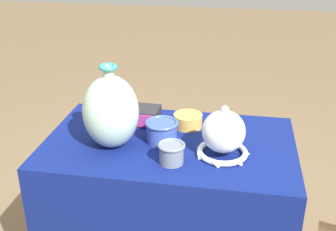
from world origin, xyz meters
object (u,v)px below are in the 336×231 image
at_px(pot_squat_ochre, 188,120).
at_px(mosaic_tile_box, 142,115).
at_px(cup_wide_cobalt, 162,131).
at_px(vase_tall_bulbous, 111,111).
at_px(vase_dome_bell, 223,135).
at_px(cup_wide_slate, 172,152).

bearing_deg(pot_squat_ochre, mosaic_tile_box, 177.46).
bearing_deg(cup_wide_cobalt, mosaic_tile_box, 126.09).
distance_m(vase_tall_bulbous, vase_dome_bell, 0.43).
xyz_separation_m(vase_tall_bulbous, cup_wide_cobalt, (0.18, 0.06, -0.10)).
xyz_separation_m(mosaic_tile_box, cup_wide_slate, (0.18, -0.31, 0.01)).
bearing_deg(mosaic_tile_box, cup_wide_slate, -57.70).
bearing_deg(cup_wide_cobalt, vase_tall_bulbous, -162.16).
distance_m(vase_dome_bell, cup_wide_cobalt, 0.25).
height_order(mosaic_tile_box, pot_squat_ochre, mosaic_tile_box).
height_order(vase_tall_bulbous, mosaic_tile_box, vase_tall_bulbous).
bearing_deg(mosaic_tile_box, vase_tall_bulbous, -104.00).
xyz_separation_m(cup_wide_cobalt, cup_wide_slate, (0.06, -0.15, -0.01)).
bearing_deg(vase_tall_bulbous, cup_wide_slate, -20.12).
distance_m(vase_tall_bulbous, mosaic_tile_box, 0.26).
height_order(vase_tall_bulbous, pot_squat_ochre, vase_tall_bulbous).
bearing_deg(vase_tall_bulbous, cup_wide_cobalt, 17.84).
bearing_deg(vase_dome_bell, vase_tall_bulbous, 179.85).
height_order(cup_wide_cobalt, cup_wide_slate, cup_wide_cobalt).
bearing_deg(cup_wide_cobalt, vase_dome_bell, -14.02).
distance_m(vase_tall_bulbous, pot_squat_ochre, 0.36).
xyz_separation_m(vase_dome_bell, pot_squat_ochre, (-0.16, 0.22, -0.06)).
height_order(cup_wide_slate, pot_squat_ochre, cup_wide_slate).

